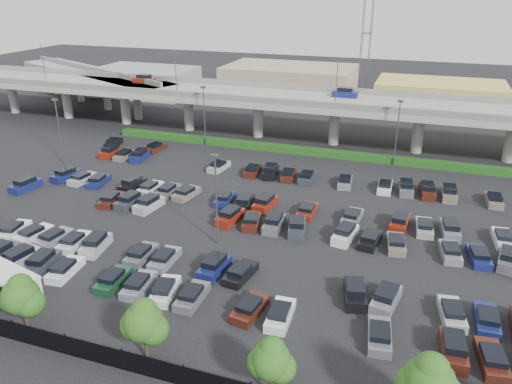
# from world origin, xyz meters

# --- Properties ---
(ground) EXTENTS (280.00, 280.00, 0.00)m
(ground) POSITION_xyz_m (0.00, 0.00, 0.00)
(ground) COLOR black
(overpass) EXTENTS (150.00, 13.00, 15.80)m
(overpass) POSITION_xyz_m (-0.21, 32.01, 6.97)
(overpass) COLOR gray
(overpass) RESTS_ON ground
(on_ramp) EXTENTS (50.93, 30.13, 8.80)m
(on_ramp) POSITION_xyz_m (-52.10, 43.05, 6.86)
(on_ramp) COLOR gray
(on_ramp) RESTS_ON ground
(hedge) EXTENTS (66.00, 1.60, 1.10)m
(hedge) POSITION_xyz_m (0.00, 25.00, 0.55)
(hedge) COLOR #164213
(hedge) RESTS_ON ground
(fence) EXTENTS (70.00, 0.10, 2.00)m
(fence) POSITION_xyz_m (-0.05, -28.00, 0.90)
(fence) COLOR black
(fence) RESTS_ON ground
(tree_row) EXTENTS (65.07, 3.66, 5.94)m
(tree_row) POSITION_xyz_m (0.70, -26.53, 3.52)
(tree_row) COLOR #332316
(tree_row) RESTS_ON ground
(shuttle_bus) EXTENTS (8.25, 4.50, 2.52)m
(shuttle_bus) POSITION_xyz_m (-14.71, -23.07, 1.37)
(shuttle_bus) COLOR silver
(shuttle_bus) RESTS_ON ground
(parked_cars) EXTENTS (63.12, 41.67, 1.67)m
(parked_cars) POSITION_xyz_m (0.15, -3.59, 0.63)
(parked_cars) COLOR white
(parked_cars) RESTS_ON ground
(light_poles) EXTENTS (66.90, 48.38, 10.30)m
(light_poles) POSITION_xyz_m (-4.13, 2.00, 6.24)
(light_poles) COLOR #46464A
(light_poles) RESTS_ON ground
(distant_buildings) EXTENTS (138.00, 24.00, 9.00)m
(distant_buildings) POSITION_xyz_m (12.38, 61.81, 3.74)
(distant_buildings) COLOR gray
(distant_buildings) RESTS_ON ground
(comm_tower) EXTENTS (2.40, 2.40, 30.00)m
(comm_tower) POSITION_xyz_m (4.00, 74.00, 15.61)
(comm_tower) COLOR #46464A
(comm_tower) RESTS_ON ground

